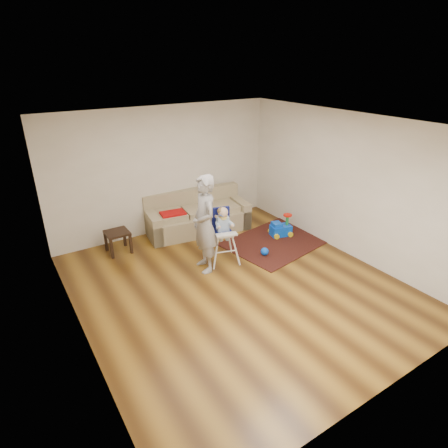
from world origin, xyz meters
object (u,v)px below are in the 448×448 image
ride_on_toy (281,225)px  side_table (118,242)px  toy_ball (265,251)px  adult (204,224)px  high_chair (223,236)px  sofa (197,212)px

ride_on_toy → side_table: bearing=173.5°
toy_ball → adult: bearing=170.0°
ride_on_toy → toy_ball: ride_on_toy is taller
ride_on_toy → adult: (-2.07, -0.31, 0.64)m
high_chair → adult: adult is taller
sofa → toy_ball: (0.53, -1.74, -0.34)m
sofa → ride_on_toy: sofa is taller
high_chair → side_table: bearing=153.5°
sofa → high_chair: size_ratio=2.12×
sofa → ride_on_toy: size_ratio=4.96×
ride_on_toy → adult: bearing=-157.7°
ride_on_toy → toy_ball: bearing=-134.7°
sofa → ride_on_toy: 1.85m
ride_on_toy → sofa: bearing=152.4°
toy_ball → sofa: bearing=107.0°
sofa → side_table: bearing=-171.0°
sofa → high_chair: high_chair is taller
adult → side_table: bearing=-134.8°
ride_on_toy → toy_ball: size_ratio=2.97×
side_table → adult: (1.13, -1.49, 0.67)m
side_table → toy_ball: bearing=-35.9°
sofa → adult: size_ratio=1.31×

